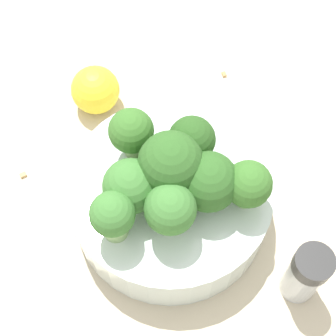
# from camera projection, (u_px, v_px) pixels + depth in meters

# --- Properties ---
(ground_plane) EXTENTS (3.00, 3.00, 0.00)m
(ground_plane) POSITION_uv_depth(u_px,v_px,m) (168.00, 211.00, 0.50)
(ground_plane) COLOR beige
(bowl) EXTENTS (0.17, 0.17, 0.05)m
(bowl) POSITION_uv_depth(u_px,v_px,m) (168.00, 199.00, 0.48)
(bowl) COLOR silver
(bowl) RESTS_ON ground_plane
(broccoli_floret_0) EXTENTS (0.03, 0.03, 0.05)m
(broccoli_floret_0) POSITION_uv_depth(u_px,v_px,m) (110.00, 216.00, 0.41)
(broccoli_floret_0) COLOR #8EB770
(broccoli_floret_0) RESTS_ON bowl
(broccoli_floret_1) EXTENTS (0.05, 0.05, 0.06)m
(broccoli_floret_1) POSITION_uv_depth(u_px,v_px,m) (171.00, 165.00, 0.42)
(broccoli_floret_1) COLOR #8EB770
(broccoli_floret_1) RESTS_ON bowl
(broccoli_floret_2) EXTENTS (0.04, 0.04, 0.05)m
(broccoli_floret_2) POSITION_uv_depth(u_px,v_px,m) (128.00, 187.00, 0.42)
(broccoli_floret_2) COLOR #84AD66
(broccoli_floret_2) RESTS_ON bowl
(broccoli_floret_3) EXTENTS (0.05, 0.05, 0.05)m
(broccoli_floret_3) POSITION_uv_depth(u_px,v_px,m) (205.00, 182.00, 0.42)
(broccoli_floret_3) COLOR #7A9E5B
(broccoli_floret_3) RESTS_ON bowl
(broccoli_floret_4) EXTENTS (0.04, 0.04, 0.05)m
(broccoli_floret_4) POSITION_uv_depth(u_px,v_px,m) (189.00, 141.00, 0.44)
(broccoli_floret_4) COLOR #7A9E5B
(broccoli_floret_4) RESTS_ON bowl
(broccoli_floret_5) EXTENTS (0.04, 0.04, 0.05)m
(broccoli_floret_5) POSITION_uv_depth(u_px,v_px,m) (129.00, 132.00, 0.44)
(broccoli_floret_5) COLOR #7A9E5B
(broccoli_floret_5) RESTS_ON bowl
(broccoli_floret_6) EXTENTS (0.04, 0.04, 0.05)m
(broccoli_floret_6) POSITION_uv_depth(u_px,v_px,m) (167.00, 210.00, 0.41)
(broccoli_floret_6) COLOR #8EB770
(broccoli_floret_6) RESTS_ON bowl
(broccoli_floret_7) EXTENTS (0.04, 0.04, 0.05)m
(broccoli_floret_7) POSITION_uv_depth(u_px,v_px,m) (245.00, 185.00, 0.42)
(broccoli_floret_7) COLOR #8EB770
(broccoli_floret_7) RESTS_ON bowl
(pepper_shaker) EXTENTS (0.03, 0.03, 0.07)m
(pepper_shaker) POSITION_uv_depth(u_px,v_px,m) (303.00, 274.00, 0.44)
(pepper_shaker) COLOR #B2B7BC
(pepper_shaker) RESTS_ON ground_plane
(lemon_wedge) EXTENTS (0.05, 0.05, 0.05)m
(lemon_wedge) POSITION_uv_depth(u_px,v_px,m) (93.00, 90.00, 0.53)
(lemon_wedge) COLOR yellow
(lemon_wedge) RESTS_ON ground_plane
(almond_crumb_0) EXTENTS (0.01, 0.01, 0.01)m
(almond_crumb_0) POSITION_uv_depth(u_px,v_px,m) (222.00, 74.00, 0.57)
(almond_crumb_0) COLOR #AD7F4C
(almond_crumb_0) RESTS_ON ground_plane
(almond_crumb_1) EXTENTS (0.01, 0.01, 0.01)m
(almond_crumb_1) POSITION_uv_depth(u_px,v_px,m) (21.00, 174.00, 0.52)
(almond_crumb_1) COLOR tan
(almond_crumb_1) RESTS_ON ground_plane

